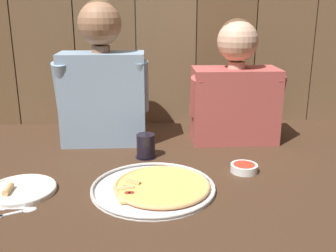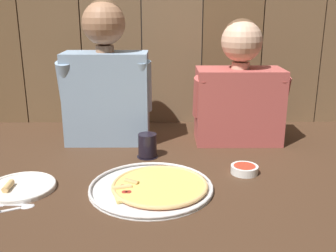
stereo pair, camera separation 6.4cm
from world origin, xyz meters
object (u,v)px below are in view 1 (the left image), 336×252
at_px(diner_right, 235,87).
at_px(pizza_tray, 157,187).
at_px(drinking_glass, 146,146).
at_px(dipping_bowl, 244,168).
at_px(dinner_plate, 21,190).
at_px(diner_left, 102,77).

bearing_deg(diner_right, pizza_tray, -126.15).
height_order(drinking_glass, dipping_bowl, drinking_glass).
xyz_separation_m(dinner_plate, dipping_bowl, (0.81, 0.13, 0.01)).
bearing_deg(diner_left, pizza_tray, -66.12).
xyz_separation_m(pizza_tray, dinner_plate, (-0.47, 0.00, -0.00)).
relative_size(dipping_bowl, diner_right, 0.19).
distance_m(dipping_bowl, diner_right, 0.45).
height_order(dipping_bowl, diner_left, diner_left).
xyz_separation_m(diner_left, diner_right, (0.61, 0.00, -0.05)).
relative_size(pizza_tray, diner_right, 0.77).
distance_m(dinner_plate, dipping_bowl, 0.82).
xyz_separation_m(dipping_bowl, diner_right, (0.04, 0.38, 0.24)).
bearing_deg(pizza_tray, diner_right, 53.85).
relative_size(dinner_plate, diner_left, 0.37).
bearing_deg(diner_left, diner_right, 0.02).
relative_size(dipping_bowl, diner_left, 0.16).
bearing_deg(dinner_plate, diner_right, 31.33).
bearing_deg(pizza_tray, drinking_glass, 96.79).
height_order(diner_left, diner_right, diner_left).
bearing_deg(dinner_plate, drinking_glass, 35.61).
bearing_deg(dipping_bowl, diner_right, 84.47).
bearing_deg(dinner_plate, diner_left, 65.13).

